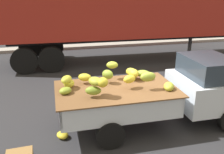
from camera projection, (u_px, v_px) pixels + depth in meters
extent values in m
plane|color=#28282B|center=(142.00, 120.00, 6.73)|extent=(220.00, 220.00, 0.00)
cube|color=gray|center=(90.00, 46.00, 14.82)|extent=(80.00, 0.80, 0.16)
cube|color=silver|center=(212.00, 90.00, 6.67)|extent=(2.03, 1.63, 0.78)
cube|color=#28333D|center=(208.00, 67.00, 6.41)|extent=(1.12, 1.43, 0.52)
cube|color=silver|center=(116.00, 107.00, 6.16)|extent=(2.79, 1.64, 0.08)
cube|color=silver|center=(109.00, 86.00, 6.79)|extent=(2.78, 0.07, 0.44)
cube|color=silver|center=(125.00, 112.00, 5.36)|extent=(2.78, 0.07, 0.44)
cube|color=silver|center=(168.00, 92.00, 6.37)|extent=(0.06, 1.62, 0.44)
cube|color=silver|center=(59.00, 103.00, 5.77)|extent=(0.06, 1.62, 0.44)
cube|color=#B21914|center=(109.00, 87.00, 6.83)|extent=(2.67, 0.03, 0.07)
cube|color=brown|center=(116.00, 89.00, 6.00)|extent=(2.91, 1.76, 0.03)
ellipsoid|color=#97A42D|center=(112.00, 65.00, 6.46)|extent=(0.33, 0.28, 0.18)
ellipsoid|color=olive|center=(143.00, 74.00, 6.51)|extent=(0.43, 0.36, 0.19)
ellipsoid|color=olive|center=(108.00, 74.00, 6.21)|extent=(0.36, 0.37, 0.24)
ellipsoid|color=yellow|center=(133.00, 73.00, 6.43)|extent=(0.31, 0.37, 0.22)
ellipsoid|color=#A6AE30|center=(169.00, 86.00, 5.92)|extent=(0.40, 0.45, 0.19)
ellipsoid|color=gold|center=(69.00, 84.00, 5.99)|extent=(0.36, 0.37, 0.21)
ellipsoid|color=gold|center=(85.00, 77.00, 6.20)|extent=(0.39, 0.34, 0.19)
ellipsoid|color=#A7AD2E|center=(95.00, 81.00, 5.44)|extent=(0.38, 0.44, 0.18)
ellipsoid|color=olive|center=(65.00, 91.00, 5.65)|extent=(0.37, 0.35, 0.16)
ellipsoid|color=yellow|center=(130.00, 79.00, 5.90)|extent=(0.38, 0.31, 0.20)
ellipsoid|color=gold|center=(67.00, 79.00, 5.88)|extent=(0.36, 0.42, 0.18)
ellipsoid|color=#94A832|center=(148.00, 77.00, 5.80)|extent=(0.37, 0.19, 0.23)
ellipsoid|color=gold|center=(103.00, 82.00, 5.38)|extent=(0.34, 0.35, 0.22)
ellipsoid|color=olive|center=(93.00, 91.00, 5.44)|extent=(0.39, 0.27, 0.19)
ellipsoid|color=gold|center=(131.00, 72.00, 6.55)|extent=(0.35, 0.39, 0.22)
cylinder|color=black|center=(196.00, 94.00, 7.56)|extent=(0.64, 0.20, 0.64)
cylinder|color=black|center=(98.00, 104.00, 6.89)|extent=(0.64, 0.20, 0.64)
cylinder|color=black|center=(110.00, 135.00, 5.46)|extent=(0.64, 0.20, 0.64)
cube|color=maroon|center=(129.00, 5.00, 11.45)|extent=(12.08, 2.93, 2.70)
cube|color=black|center=(128.00, 37.00, 11.96)|extent=(11.05, 0.79, 0.30)
cylinder|color=black|center=(52.00, 47.00, 12.56)|extent=(1.09, 0.34, 1.08)
cylinder|color=black|center=(52.00, 60.00, 10.35)|extent=(1.09, 0.34, 1.08)
cylinder|color=black|center=(30.00, 48.00, 12.35)|extent=(1.09, 0.34, 1.08)
cylinder|color=black|center=(24.00, 61.00, 10.14)|extent=(1.09, 0.34, 1.08)
cylinder|color=#38383A|center=(190.00, 44.00, 12.76)|extent=(0.18, 0.18, 1.25)
ellipsoid|color=gold|center=(62.00, 135.00, 5.89)|extent=(0.37, 0.39, 0.16)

